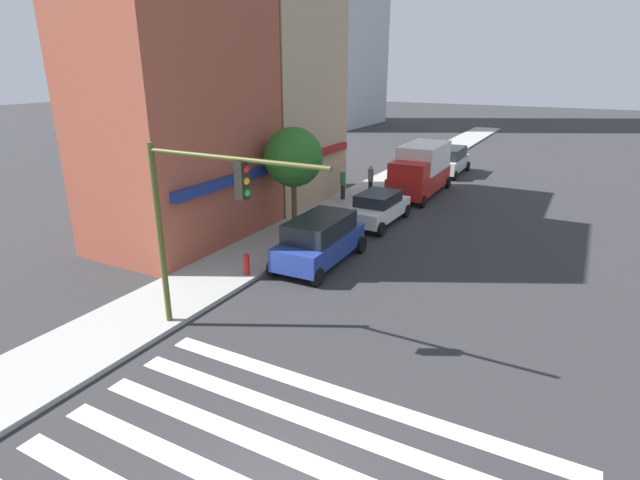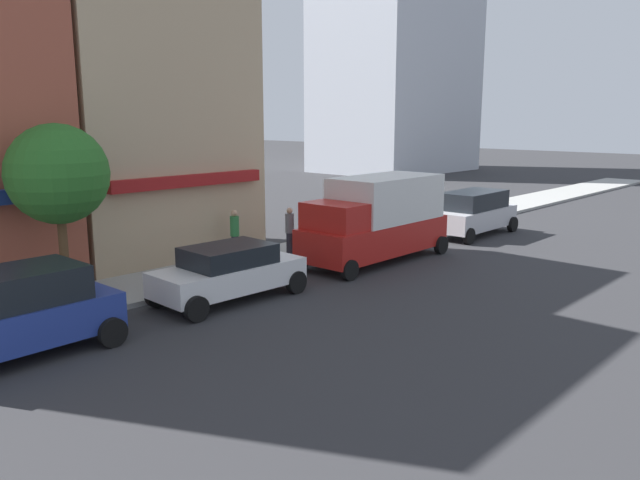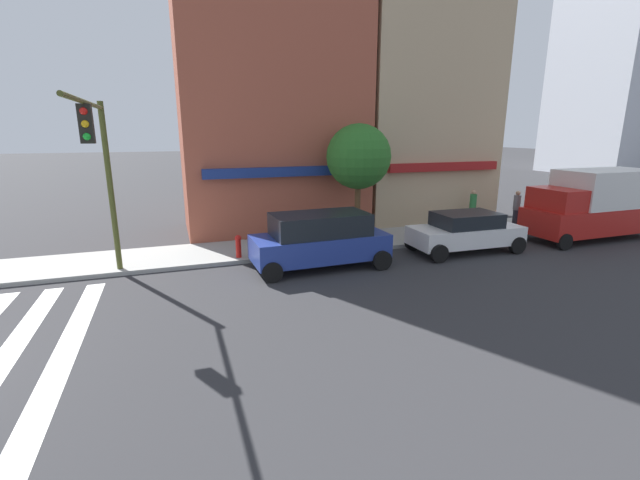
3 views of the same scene
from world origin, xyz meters
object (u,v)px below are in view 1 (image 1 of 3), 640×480
Objects in this scene: suv_silver at (449,160)px; fire_hydrant at (247,263)px; sedan_white at (378,207)px; street_tree at (293,157)px; box_truck_red at (421,169)px; pedestrian_green_top at (343,184)px; pedestrian_grey_coat at (371,180)px; traffic_signal at (195,208)px; suv_blue at (320,239)px.

suv_silver is 5.61× the size of fire_hydrant.
sedan_white is 5.23m from street_tree.
box_truck_red is at bearing -15.37° from street_tree.
pedestrian_green_top is at bearing 49.89° from sedan_white.
sedan_white is 0.71× the size of box_truck_red.
pedestrian_grey_coat is 8.59m from street_tree.
sedan_white is 0.92× the size of street_tree.
sedan_white is 5.28× the size of fire_hydrant.
fire_hydrant is at bearing 173.09° from box_truck_red.
traffic_signal reaches higher than box_truck_red.
pedestrian_green_top is 0.37× the size of street_tree.
suv_blue is at bearing -2.37° from traffic_signal.
suv_blue is at bearing -178.64° from sedan_white.
fire_hydrant is (-13.43, -0.72, -0.46)m from pedestrian_grey_coat.
box_truck_red reaches higher than suv_silver.
suv_silver is 11.17m from pedestrian_green_top.
suv_blue is 19.74m from suv_silver.
pedestrian_grey_coat is (10.85, 2.42, 0.04)m from suv_blue.
suv_blue is at bearing -145.65° from pedestrian_grey_coat.
sedan_white is at bearing 179.15° from suv_silver.
street_tree is at bearing 15.25° from traffic_signal.
pedestrian_grey_coat is at bearing 7.02° from traffic_signal.
suv_blue and suv_silver have the same top height.
suv_silver is 9.21m from pedestrian_grey_coat.
box_truck_red is at bearing -0.81° from traffic_signal.
box_truck_red is 10.76m from street_tree.
traffic_signal is at bearing -179.87° from sedan_white.
street_tree reaches higher than sedan_white.
suv_blue reaches higher than pedestrian_grey_coat.
traffic_signal is at bearing 178.57° from box_truck_red.
suv_silver is at bearing -9.31° from street_tree.
traffic_signal is at bearing 27.75° from pedestrian_green_top.
pedestrian_grey_coat is at bearing 3.08° from fire_hydrant.
pedestrian_green_top reaches higher than sedan_white.
pedestrian_green_top is (15.70, 3.13, -2.83)m from traffic_signal.
street_tree is at bearing 11.84° from fire_hydrant.
street_tree is (-6.43, -0.61, 2.56)m from pedestrian_green_top.
box_truck_red reaches higher than pedestrian_green_top.
sedan_white is at bearing -1.24° from traffic_signal.
suv_blue is at bearing 179.15° from suv_silver.
box_truck_red is 6.91m from suv_silver.
suv_blue is at bearing -33.34° from fire_hydrant.
suv_silver reaches higher than pedestrian_green_top.
traffic_signal is 1.19× the size of suv_silver.
fire_hydrant is at bearing 24.78° from pedestrian_green_top.
suv_silver is (6.88, 0.00, -0.56)m from box_truck_red.
sedan_white is at bearing -39.30° from street_tree.
suv_silver is (19.74, 0.00, 0.00)m from suv_blue.
box_truck_red is 3.52× the size of pedestrian_green_top.
pedestrian_grey_coat reaches higher than fire_hydrant.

